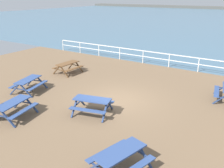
% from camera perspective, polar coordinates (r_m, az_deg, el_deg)
% --- Properties ---
extents(ground_plane, '(30.00, 24.00, 0.20)m').
position_cam_1_polar(ground_plane, '(13.51, 1.38, -4.21)').
color(ground_plane, brown).
extents(seaward_railing, '(23.07, 0.07, 1.08)m').
position_cam_1_polar(seaward_railing, '(19.90, 13.28, 5.98)').
color(seaward_railing, white).
rests_on(seaward_railing, ground).
extents(picnic_table_near_left, '(1.59, 1.84, 0.80)m').
position_cam_1_polar(picnic_table_near_left, '(18.23, -10.30, 4.32)').
color(picnic_table_near_left, brown).
rests_on(picnic_table_near_left, ground).
extents(picnic_table_near_right, '(1.91, 2.12, 0.80)m').
position_cam_1_polar(picnic_table_near_right, '(15.32, -18.99, 0.42)').
color(picnic_table_near_right, '#334C84').
rests_on(picnic_table_near_right, ground).
extents(picnic_table_mid_centre, '(1.82, 2.05, 0.80)m').
position_cam_1_polar(picnic_table_mid_centre, '(12.38, -22.13, -4.72)').
color(picnic_table_mid_centre, '#334C84').
rests_on(picnic_table_mid_centre, ground).
extents(picnic_table_far_left, '(1.91, 2.12, 0.80)m').
position_cam_1_polar(picnic_table_far_left, '(8.23, 2.04, -16.48)').
color(picnic_table_far_left, '#334C84').
rests_on(picnic_table_far_left, ground).
extents(picnic_table_seaward, '(2.13, 1.91, 0.80)m').
position_cam_1_polar(picnic_table_seaward, '(11.86, -4.65, -4.30)').
color(picnic_table_seaward, '#334C84').
rests_on(picnic_table_seaward, ground).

